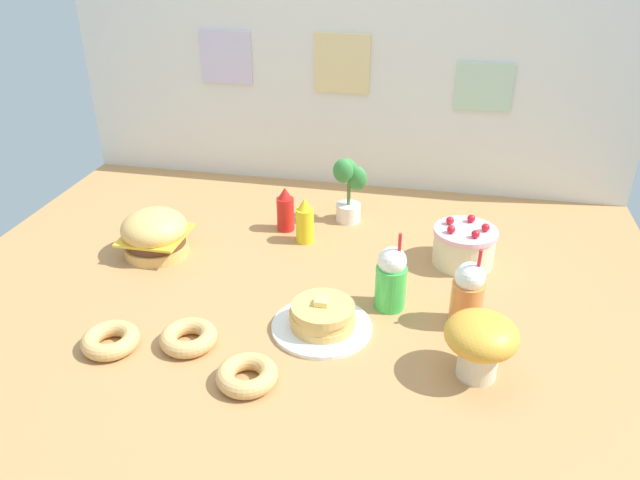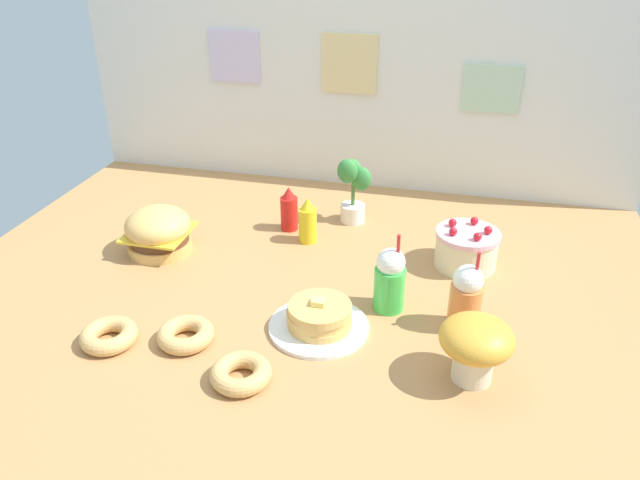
% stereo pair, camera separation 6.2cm
% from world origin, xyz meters
% --- Properties ---
extents(ground_plane, '(2.44, 2.04, 0.02)m').
position_xyz_m(ground_plane, '(0.00, 0.00, -0.01)').
color(ground_plane, '#B27F4C').
extents(back_wall, '(2.44, 0.04, 0.83)m').
position_xyz_m(back_wall, '(-0.00, 1.01, 0.42)').
color(back_wall, silver).
rests_on(back_wall, ground_plane).
extents(burger, '(0.24, 0.24, 0.17)m').
position_xyz_m(burger, '(-0.57, 0.21, 0.08)').
color(burger, '#DBA859').
rests_on(burger, ground_plane).
extents(pancake_stack, '(0.31, 0.31, 0.11)m').
position_xyz_m(pancake_stack, '(0.12, -0.12, 0.04)').
color(pancake_stack, white).
rests_on(pancake_stack, ground_plane).
extents(layer_cake, '(0.22, 0.22, 0.16)m').
position_xyz_m(layer_cake, '(0.53, 0.37, 0.07)').
color(layer_cake, beige).
rests_on(layer_cake, ground_plane).
extents(ketchup_bottle, '(0.07, 0.07, 0.18)m').
position_xyz_m(ketchup_bottle, '(-0.15, 0.50, 0.08)').
color(ketchup_bottle, red).
rests_on(ketchup_bottle, ground_plane).
extents(mustard_bottle, '(0.07, 0.07, 0.18)m').
position_xyz_m(mustard_bottle, '(-0.06, 0.42, 0.08)').
color(mustard_bottle, yellow).
rests_on(mustard_bottle, ground_plane).
extents(cream_soda_cup, '(0.10, 0.10, 0.27)m').
position_xyz_m(cream_soda_cup, '(0.31, 0.04, 0.11)').
color(cream_soda_cup, green).
rests_on(cream_soda_cup, ground_plane).
extents(orange_float_cup, '(0.10, 0.10, 0.27)m').
position_xyz_m(orange_float_cup, '(0.54, -0.00, 0.11)').
color(orange_float_cup, orange).
rests_on(orange_float_cup, ground_plane).
extents(donut_pink_glaze, '(0.17, 0.17, 0.05)m').
position_xyz_m(donut_pink_glaze, '(-0.46, -0.33, 0.03)').
color(donut_pink_glaze, tan).
rests_on(donut_pink_glaze, ground_plane).
extents(donut_chocolate, '(0.17, 0.17, 0.05)m').
position_xyz_m(donut_chocolate, '(-0.24, -0.27, 0.03)').
color(donut_chocolate, tan).
rests_on(donut_chocolate, ground_plane).
extents(donut_vanilla, '(0.17, 0.17, 0.05)m').
position_xyz_m(donut_vanilla, '(-0.03, -0.39, 0.03)').
color(donut_vanilla, tan).
rests_on(donut_vanilla, ground_plane).
extents(potted_plant, '(0.13, 0.11, 0.27)m').
position_xyz_m(potted_plant, '(0.08, 0.63, 0.15)').
color(potted_plant, white).
rests_on(potted_plant, ground_plane).
extents(mushroom_stool, '(0.20, 0.20, 0.19)m').
position_xyz_m(mushroom_stool, '(0.57, -0.23, 0.12)').
color(mushroom_stool, beige).
rests_on(mushroom_stool, ground_plane).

